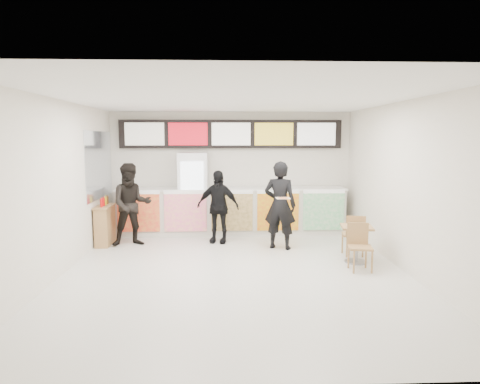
{
  "coord_description": "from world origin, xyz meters",
  "views": [
    {
      "loc": [
        -0.22,
        -7.28,
        2.33
      ],
      "look_at": [
        0.13,
        1.2,
        1.28
      ],
      "focal_mm": 32.0,
      "sensor_mm": 36.0,
      "label": 1
    }
  ],
  "objects": [
    {
      "name": "wall_right",
      "position": [
        3.0,
        0.0,
        1.5
      ],
      "size": [
        0.0,
        7.0,
        7.0
      ],
      "primitive_type": "plane",
      "rotation": [
        1.57,
        0.0,
        -1.57
      ],
      "color": "silver",
      "rests_on": "floor"
    },
    {
      "name": "condiment_ledge",
      "position": [
        -2.82,
        2.12,
        0.45
      ],
      "size": [
        0.32,
        0.78,
        1.04
      ],
      "color": "#B07F50",
      "rests_on": "floor"
    },
    {
      "name": "customer_mid",
      "position": [
        -0.33,
        2.22,
        0.82
      ],
      "size": [
        1.03,
        0.63,
        1.64
      ],
      "primitive_type": "imported",
      "rotation": [
        0.0,
        0.0,
        -0.25
      ],
      "color": "black",
      "rests_on": "floor"
    },
    {
      "name": "cafe_table",
      "position": [
        2.3,
        0.52,
        0.49
      ],
      "size": [
        0.65,
        1.47,
        0.84
      ],
      "rotation": [
        0.0,
        0.0,
        -0.17
      ],
      "color": "#B07F50",
      "rests_on": "floor"
    },
    {
      "name": "ceiling",
      "position": [
        0.0,
        0.0,
        3.0
      ],
      "size": [
        7.0,
        7.0,
        0.0
      ],
      "primitive_type": "plane",
      "rotation": [
        3.14,
        0.0,
        0.0
      ],
      "color": "white",
      "rests_on": "wall_back"
    },
    {
      "name": "menu_board",
      "position": [
        0.0,
        3.41,
        2.45
      ],
      "size": [
        5.5,
        0.14,
        0.7
      ],
      "color": "black",
      "rests_on": "wall_back"
    },
    {
      "name": "customer_left",
      "position": [
        -2.21,
        2.04,
        0.91
      ],
      "size": [
        1.04,
        0.91,
        1.81
      ],
      "primitive_type": "imported",
      "rotation": [
        0.0,
        0.0,
        0.28
      ],
      "color": "black",
      "rests_on": "floor"
    },
    {
      "name": "floor",
      "position": [
        0.0,
        0.0,
        0.0
      ],
      "size": [
        7.0,
        7.0,
        0.0
      ],
      "primitive_type": "plane",
      "color": "beige",
      "rests_on": "ground"
    },
    {
      "name": "mirror_panel",
      "position": [
        -2.99,
        2.45,
        1.75
      ],
      "size": [
        0.01,
        2.0,
        1.5
      ],
      "primitive_type": "cube",
      "color": "#B2B7BF",
      "rests_on": "wall_left"
    },
    {
      "name": "customer_main",
      "position": [
        1.0,
        1.63,
        0.94
      ],
      "size": [
        0.8,
        0.66,
        1.87
      ],
      "primitive_type": "imported",
      "rotation": [
        0.0,
        0.0,
        2.77
      ],
      "color": "black",
      "rests_on": "floor"
    },
    {
      "name": "pizza_slice",
      "position": [
        1.0,
        1.18,
        1.16
      ],
      "size": [
        0.36,
        0.36,
        0.02
      ],
      "color": "beige",
      "rests_on": "customer_main"
    },
    {
      "name": "wall_back",
      "position": [
        0.0,
        3.5,
        1.5
      ],
      "size": [
        6.0,
        0.0,
        6.0
      ],
      "primitive_type": "plane",
      "rotation": [
        1.57,
        0.0,
        0.0
      ],
      "color": "silver",
      "rests_on": "floor"
    },
    {
      "name": "service_counter",
      "position": [
        0.0,
        3.09,
        0.57
      ],
      "size": [
        5.56,
        0.77,
        1.14
      ],
      "color": "silver",
      "rests_on": "floor"
    },
    {
      "name": "wall_left",
      "position": [
        -3.0,
        0.0,
        1.5
      ],
      "size": [
        0.0,
        7.0,
        7.0
      ],
      "primitive_type": "plane",
      "rotation": [
        1.57,
        0.0,
        1.57
      ],
      "color": "silver",
      "rests_on": "floor"
    },
    {
      "name": "drinks_fridge",
      "position": [
        -0.93,
        3.11,
        1.0
      ],
      "size": [
        0.7,
        0.67,
        2.0
      ],
      "color": "white",
      "rests_on": "floor"
    }
  ]
}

